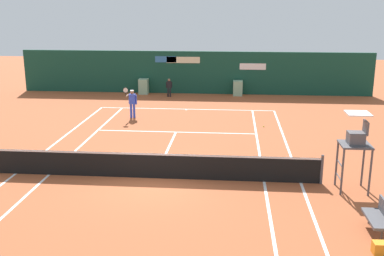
# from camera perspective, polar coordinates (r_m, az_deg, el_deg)

# --- Properties ---
(ground_plane) EXTENTS (80.00, 80.00, 0.01)m
(ground_plane) POSITION_cam_1_polar(r_m,az_deg,el_deg) (17.66, -4.34, -5.50)
(ground_plane) COLOR #A8512D
(tennis_net) EXTENTS (12.10, 0.10, 1.07)m
(tennis_net) POSITION_cam_1_polar(r_m,az_deg,el_deg) (16.96, -4.69, -4.57)
(tennis_net) COLOR #4C4C51
(tennis_net) RESTS_ON ground_plane
(sponsor_back_wall) EXTENTS (25.00, 1.02, 3.01)m
(sponsor_back_wall) POSITION_cam_1_polar(r_m,az_deg,el_deg) (33.17, 0.23, 6.78)
(sponsor_back_wall) COLOR #144233
(sponsor_back_wall) RESTS_ON ground_plane
(umpire_chair) EXTENTS (1.00, 1.00, 2.73)m
(umpire_chair) POSITION_cam_1_polar(r_m,az_deg,el_deg) (16.38, 19.57, -1.50)
(umpire_chair) COLOR #47474C
(umpire_chair) RESTS_ON ground_plane
(player_bench) EXTENTS (0.54, 1.32, 0.88)m
(player_bench) POSITION_cam_1_polar(r_m,az_deg,el_deg) (14.00, 22.20, -10.04)
(player_bench) COLOR #38383D
(player_bench) RESTS_ON ground_plane
(player_on_baseline) EXTENTS (0.65, 0.65, 1.81)m
(player_on_baseline) POSITION_cam_1_polar(r_m,az_deg,el_deg) (26.13, -7.41, 3.31)
(player_on_baseline) COLOR blue
(player_on_baseline) RESTS_ON ground_plane
(ball_kid_right_post) EXTENTS (0.42, 0.21, 1.27)m
(ball_kid_right_post) POSITION_cam_1_polar(r_m,az_deg,el_deg) (32.04, -2.84, 5.15)
(ball_kid_right_post) COLOR black
(ball_kid_right_post) RESTS_ON ground_plane
(tennis_ball_by_sideline) EXTENTS (0.07, 0.07, 0.07)m
(tennis_ball_by_sideline) POSITION_cam_1_polar(r_m,az_deg,el_deg) (24.38, 8.85, 0.20)
(tennis_ball_by_sideline) COLOR #CCE033
(tennis_ball_by_sideline) RESTS_ON ground_plane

